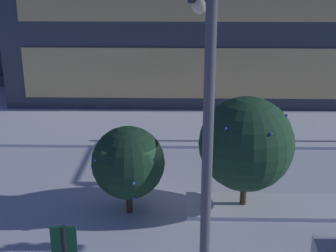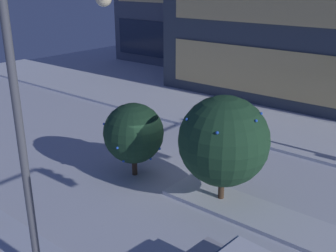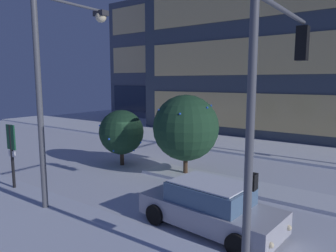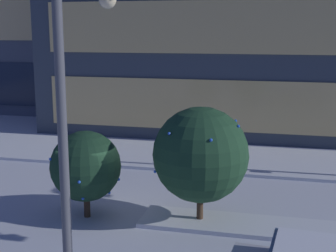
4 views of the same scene
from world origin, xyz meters
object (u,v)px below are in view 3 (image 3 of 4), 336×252
parking_info_sign (12,149)px  decorated_tree_left_of_median (186,128)px  traffic_light_corner_near_right (276,88)px  decorated_tree_median (121,132)px  street_lamp_arched (61,71)px  car_near (210,206)px

parking_info_sign → decorated_tree_left_of_median: bearing=-39.8°
traffic_light_corner_near_right → parking_info_sign: (-10.31, -1.34, -2.62)m
parking_info_sign → decorated_tree_median: (0.74, 5.66, 0.03)m
traffic_light_corner_near_right → parking_info_sign: bearing=97.4°
decorated_tree_median → street_lamp_arched: bearing=-67.3°
decorated_tree_median → decorated_tree_left_of_median: (3.90, 0.41, 0.54)m
traffic_light_corner_near_right → parking_info_sign: size_ratio=2.31×
street_lamp_arched → parking_info_sign: bearing=98.0°
car_near → traffic_light_corner_near_right: size_ratio=0.72×
parking_info_sign → traffic_light_corner_near_right: bearing=-85.0°
decorated_tree_median → car_near: bearing=-26.7°
parking_info_sign → decorated_tree_left_of_median: (4.64, 6.07, 0.57)m
car_near → street_lamp_arched: size_ratio=0.62×
parking_info_sign → decorated_tree_left_of_median: size_ratio=0.71×
street_lamp_arched → decorated_tree_median: 6.41m
car_near → decorated_tree_median: decorated_tree_median is taller
decorated_tree_median → decorated_tree_left_of_median: 3.96m
street_lamp_arched → decorated_tree_left_of_median: street_lamp_arched is taller
decorated_tree_median → decorated_tree_left_of_median: decorated_tree_left_of_median is taller
traffic_light_corner_near_right → parking_info_sign: 10.72m
traffic_light_corner_near_right → street_lamp_arched: bearing=96.6°
street_lamp_arched → parking_info_sign: 4.30m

